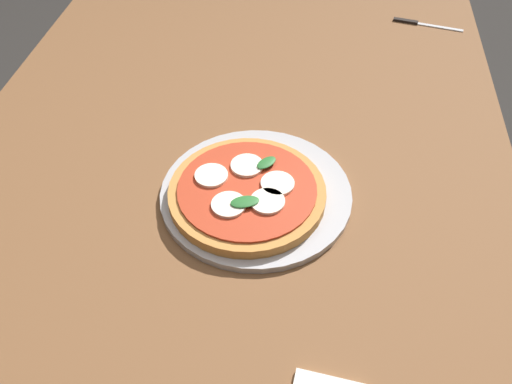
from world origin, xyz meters
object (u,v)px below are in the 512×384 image
dining_table (226,223)px  knife (419,23)px  serving_tray (256,194)px  pizza (247,192)px

dining_table → knife: (0.59, -0.36, 0.10)m
dining_table → serving_tray: bearing=-106.0°
dining_table → pizza: 0.13m
serving_tray → knife: (0.61, -0.30, -0.00)m
serving_tray → knife: size_ratio=1.94×
serving_tray → knife: bearing=-26.5°
serving_tray → pizza: bearing=141.1°
pizza → knife: 0.70m
dining_table → knife: knife is taller
serving_tray → pizza: pizza is taller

